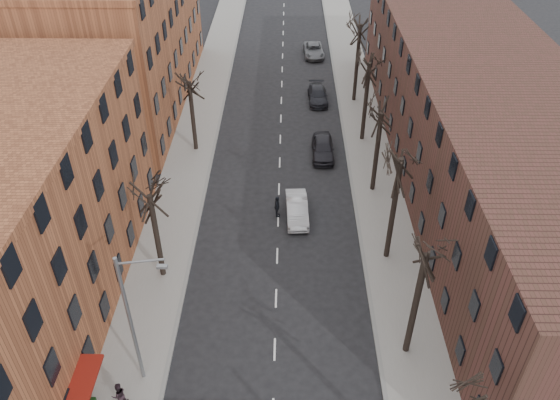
{
  "coord_description": "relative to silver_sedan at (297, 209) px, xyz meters",
  "views": [
    {
      "loc": [
        0.6,
        -8.16,
        26.02
      ],
      "look_at": [
        0.18,
        21.19,
        4.0
      ],
      "focal_mm": 35.0,
      "sensor_mm": 36.0,
      "label": 1
    }
  ],
  "objects": [
    {
      "name": "pedestrian_crossing",
      "position": [
        -1.5,
        0.09,
        0.15
      ],
      "size": [
        0.47,
        1.06,
        1.79
      ],
      "primitive_type": "imported",
      "rotation": [
        0.0,
        0.0,
        1.6
      ],
      "color": "black",
      "rests_on": "ground"
    },
    {
      "name": "tree_right_c",
      "position": [
        6.18,
        -4.4,
        -0.74
      ],
      "size": [
        5.2,
        5.2,
        11.6
      ],
      "primitive_type": null,
      "color": "black",
      "rests_on": "ground"
    },
    {
      "name": "silver_sedan",
      "position": [
        0.0,
        0.0,
        0.0
      ],
      "size": [
        1.8,
        4.59,
        1.49
      ],
      "primitive_type": "imported",
      "rotation": [
        0.0,
        0.0,
        0.05
      ],
      "color": "#B3B5BA",
      "rests_on": "ground"
    },
    {
      "name": "tree_left_b",
      "position": [
        -9.02,
        9.6,
        -0.74
      ],
      "size": [
        5.2,
        5.2,
        9.5
      ],
      "primitive_type": null,
      "color": "black",
      "rests_on": "ground"
    },
    {
      "name": "sidewalk_left",
      "position": [
        -9.42,
        10.6,
        -0.67
      ],
      "size": [
        4.0,
        90.0,
        0.15
      ],
      "primitive_type": "cube",
      "color": "gray",
      "rests_on": "ground"
    },
    {
      "name": "building_right",
      "position": [
        14.58,
        5.6,
        4.26
      ],
      "size": [
        12.0,
        50.0,
        10.0
      ],
      "primitive_type": "cube",
      "color": "#462620",
      "rests_on": "ground"
    },
    {
      "name": "parked_car_far",
      "position": [
        2.38,
        31.75,
        -0.05
      ],
      "size": [
        2.59,
        5.12,
        1.39
      ],
      "primitive_type": "imported",
      "rotation": [
        0.0,
        0.0,
        0.06
      ],
      "color": "slate",
      "rests_on": "ground"
    },
    {
      "name": "parked_car_mid",
      "position": [
        2.38,
        19.51,
        -0.05
      ],
      "size": [
        2.11,
        4.83,
        1.38
      ],
      "primitive_type": "imported",
      "rotation": [
        0.0,
        0.0,
        0.04
      ],
      "color": "black",
      "rests_on": "ground"
    },
    {
      "name": "sidewalk_right",
      "position": [
        6.58,
        10.6,
        -0.67
      ],
      "size": [
        4.0,
        90.0,
        0.15
      ],
      "primitive_type": "cube",
      "color": "gray",
      "rests_on": "ground"
    },
    {
      "name": "building_left_far",
      "position": [
        -17.42,
        19.6,
        6.26
      ],
      "size": [
        12.0,
        28.0,
        14.0
      ],
      "primitive_type": "cube",
      "color": "brown",
      "rests_on": "ground"
    },
    {
      "name": "tree_right_e",
      "position": [
        6.18,
        11.6,
        -0.74
      ],
      "size": [
        5.2,
        5.2,
        10.8
      ],
      "primitive_type": null,
      "color": "black",
      "rests_on": "ground"
    },
    {
      "name": "tree_right_f",
      "position": [
        6.18,
        19.6,
        -0.74
      ],
      "size": [
        5.2,
        5.2,
        11.6
      ],
      "primitive_type": null,
      "color": "black",
      "rests_on": "ground"
    },
    {
      "name": "tree_right_b",
      "position": [
        6.18,
        -12.4,
        -0.74
      ],
      "size": [
        5.2,
        5.2,
        10.8
      ],
      "primitive_type": null,
      "color": "black",
      "rests_on": "ground"
    },
    {
      "name": "tree_right_d",
      "position": [
        6.18,
        3.6,
        -0.74
      ],
      "size": [
        5.2,
        5.2,
        10.0
      ],
      "primitive_type": null,
      "color": "black",
      "rests_on": "ground"
    },
    {
      "name": "streetlight",
      "position": [
        -8.45,
        -14.4,
        4.27
      ],
      "size": [
        2.45,
        0.22,
        9.03
      ],
      "color": "slate",
      "rests_on": "ground"
    },
    {
      "name": "parked_car_near",
      "position": [
        2.38,
        8.8,
        0.07
      ],
      "size": [
        1.95,
        4.77,
        1.62
      ],
      "primitive_type": "imported",
      "rotation": [
        0.0,
        0.0,
        -0.01
      ],
      "color": "black",
      "rests_on": "ground"
    },
    {
      "name": "pedestrian_b",
      "position": [
        -9.42,
        -16.12,
        0.21
      ],
      "size": [
        0.99,
        0.92,
        1.61
      ],
      "primitive_type": "imported",
      "rotation": [
        0.0,
        0.0,
        3.67
      ],
      "color": "black",
      "rests_on": "sidewalk_left"
    },
    {
      "name": "tree_left_a",
      "position": [
        -9.02,
        -6.4,
        -0.74
      ],
      "size": [
        5.2,
        5.2,
        9.5
      ],
      "primitive_type": null,
      "color": "black",
      "rests_on": "ground"
    }
  ]
}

